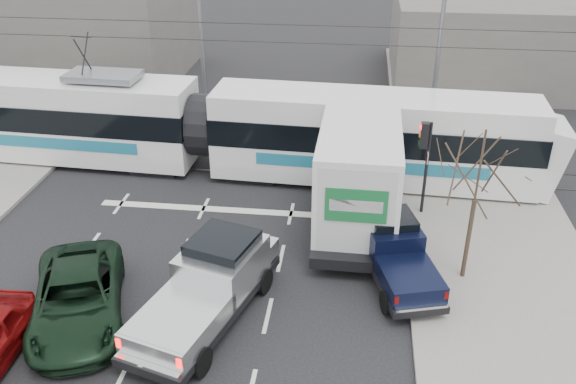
# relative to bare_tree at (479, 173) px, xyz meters

# --- Properties ---
(ground) EXTENTS (120.00, 120.00, 0.00)m
(ground) POSITION_rel_bare_tree_xyz_m (-7.60, -2.50, -3.79)
(ground) COLOR black
(ground) RESTS_ON ground
(sidewalk_right) EXTENTS (6.00, 60.00, 0.15)m
(sidewalk_right) POSITION_rel_bare_tree_xyz_m (1.40, -2.50, -3.72)
(sidewalk_right) COLOR gray
(sidewalk_right) RESTS_ON ground
(rails) EXTENTS (60.00, 1.60, 0.03)m
(rails) POSITION_rel_bare_tree_xyz_m (-7.60, 7.50, -3.78)
(rails) COLOR #33302D
(rails) RESTS_ON ground
(building_left) EXTENTS (14.00, 10.00, 6.00)m
(building_left) POSITION_rel_bare_tree_xyz_m (-21.60, 19.50, -0.79)
(building_left) COLOR #615C58
(building_left) RESTS_ON ground
(building_right) EXTENTS (12.00, 10.00, 5.00)m
(building_right) POSITION_rel_bare_tree_xyz_m (4.40, 21.50, -1.29)
(building_right) COLOR #615C58
(building_right) RESTS_ON ground
(bare_tree) EXTENTS (2.40, 2.40, 5.00)m
(bare_tree) POSITION_rel_bare_tree_xyz_m (0.00, 0.00, 0.00)
(bare_tree) COLOR #47382B
(bare_tree) RESTS_ON ground
(traffic_signal) EXTENTS (0.44, 0.44, 3.60)m
(traffic_signal) POSITION_rel_bare_tree_xyz_m (-1.13, 4.00, -1.05)
(traffic_signal) COLOR black
(traffic_signal) RESTS_ON ground
(street_lamp_near) EXTENTS (2.38, 0.25, 9.00)m
(street_lamp_near) POSITION_rel_bare_tree_xyz_m (-0.29, 11.50, 1.32)
(street_lamp_near) COLOR slate
(street_lamp_near) RESTS_ON ground
(street_lamp_far) EXTENTS (2.38, 0.25, 9.00)m
(street_lamp_far) POSITION_rel_bare_tree_xyz_m (-11.79, 13.50, 1.32)
(street_lamp_far) COLOR slate
(street_lamp_far) RESTS_ON ground
(catenary) EXTENTS (60.00, 0.20, 7.00)m
(catenary) POSITION_rel_bare_tree_xyz_m (-7.60, 7.50, 0.09)
(catenary) COLOR black
(catenary) RESTS_ON ground
(tram) EXTENTS (27.33, 4.06, 5.56)m
(tram) POSITION_rel_bare_tree_xyz_m (-10.04, 6.99, -1.82)
(tram) COLOR silver
(tram) RESTS_ON ground
(silver_pickup) EXTENTS (3.64, 6.28, 2.16)m
(silver_pickup) POSITION_rel_bare_tree_xyz_m (-7.52, -2.55, -2.72)
(silver_pickup) COLOR black
(silver_pickup) RESTS_ON ground
(box_truck) EXTENTS (2.84, 7.96, 3.96)m
(box_truck) POSITION_rel_bare_tree_xyz_m (-3.44, 3.22, -1.84)
(box_truck) COLOR black
(box_truck) RESTS_ON ground
(navy_pickup) EXTENTS (2.83, 4.82, 1.91)m
(navy_pickup) POSITION_rel_bare_tree_xyz_m (-2.18, -0.07, -2.85)
(navy_pickup) COLOR black
(navy_pickup) RESTS_ON ground
(green_car) EXTENTS (4.17, 5.89, 1.49)m
(green_car) POSITION_rel_bare_tree_xyz_m (-11.29, -3.26, -3.05)
(green_car) COLOR black
(green_car) RESTS_ON ground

